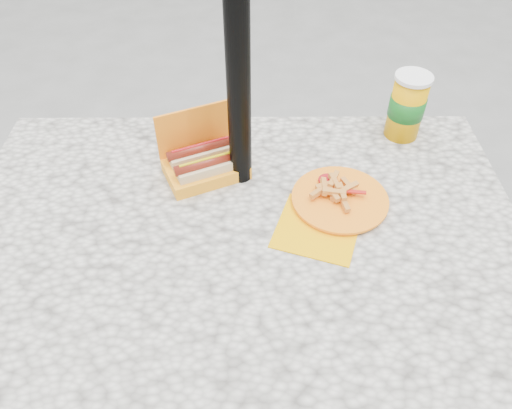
{
  "coord_description": "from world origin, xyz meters",
  "views": [
    {
      "loc": [
        0.03,
        -0.72,
        1.52
      ],
      "look_at": [
        0.03,
        0.01,
        0.8
      ],
      "focal_mm": 35.0,
      "sensor_mm": 36.0,
      "label": 1
    }
  ],
  "objects_px": {
    "umbrella_pole": "(237,34)",
    "fries_plate": "(337,200)",
    "soda_cup": "(407,106)",
    "hotdog_box": "(205,162)"
  },
  "relations": [
    {
      "from": "soda_cup",
      "to": "hotdog_box",
      "type": "bearing_deg",
      "value": -163.07
    },
    {
      "from": "hotdog_box",
      "to": "umbrella_pole",
      "type": "bearing_deg",
      "value": -30.89
    },
    {
      "from": "umbrella_pole",
      "to": "soda_cup",
      "type": "xyz_separation_m",
      "value": [
        0.41,
        0.16,
        -0.27
      ]
    },
    {
      "from": "umbrella_pole",
      "to": "hotdog_box",
      "type": "relative_size",
      "value": 10.2
    },
    {
      "from": "umbrella_pole",
      "to": "soda_cup",
      "type": "relative_size",
      "value": 13.03
    },
    {
      "from": "umbrella_pole",
      "to": "soda_cup",
      "type": "bearing_deg",
      "value": 21.42
    },
    {
      "from": "umbrella_pole",
      "to": "hotdog_box",
      "type": "bearing_deg",
      "value": 172.95
    },
    {
      "from": "hotdog_box",
      "to": "fries_plate",
      "type": "height_order",
      "value": "hotdog_box"
    },
    {
      "from": "umbrella_pole",
      "to": "fries_plate",
      "type": "xyz_separation_m",
      "value": [
        0.21,
        -0.09,
        -0.34
      ]
    },
    {
      "from": "fries_plate",
      "to": "soda_cup",
      "type": "bearing_deg",
      "value": 52.59
    }
  ]
}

